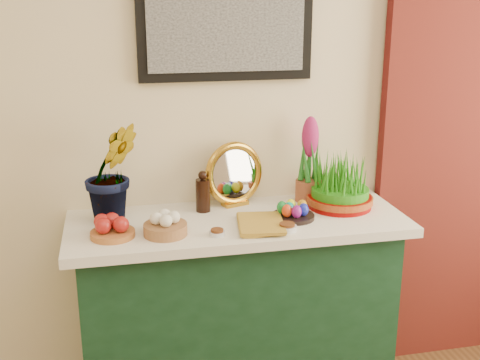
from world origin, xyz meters
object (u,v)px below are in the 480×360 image
(sideboard, at_px, (238,317))
(mirror, at_px, (234,175))
(wheatgrass_sabzeh, at_px, (340,184))
(book, at_px, (238,224))
(hyacinth_green, at_px, (111,157))

(sideboard, relative_size, mirror, 4.53)
(mirror, distance_m, wheatgrass_sabzeh, 0.46)
(wheatgrass_sabzeh, bearing_deg, book, -162.85)
(sideboard, distance_m, book, 0.49)
(sideboard, relative_size, hyacinth_green, 2.39)
(hyacinth_green, relative_size, wheatgrass_sabzeh, 1.89)
(wheatgrass_sabzeh, bearing_deg, mirror, 163.08)
(book, distance_m, wheatgrass_sabzeh, 0.52)
(hyacinth_green, distance_m, book, 0.57)
(sideboard, bearing_deg, wheatgrass_sabzeh, 4.94)
(mirror, distance_m, book, 0.31)
(mirror, bearing_deg, hyacinth_green, -169.40)
(sideboard, bearing_deg, hyacinth_green, 171.14)
(sideboard, xyz_separation_m, hyacinth_green, (-0.50, 0.08, 0.74))
(hyacinth_green, xyz_separation_m, wheatgrass_sabzeh, (0.96, -0.04, -0.17))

